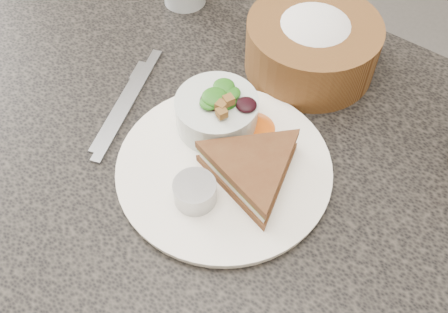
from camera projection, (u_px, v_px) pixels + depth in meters
dining_table at (226, 272)px, 0.95m from camera, size 1.00×0.70×0.75m
dinner_plate at (224, 168)px, 0.63m from camera, size 0.27×0.27×0.01m
sandwich at (253, 169)px, 0.60m from camera, size 0.18×0.18×0.04m
salad_bowl at (217, 108)px, 0.64m from camera, size 0.12×0.12×0.06m
dressing_ramekin at (195, 192)px, 0.58m from camera, size 0.07×0.07×0.03m
orange_wedge at (254, 122)px, 0.65m from camera, size 0.08×0.08×0.03m
fork at (119, 110)px, 0.69m from camera, size 0.07×0.15×0.00m
knife at (129, 102)px, 0.70m from camera, size 0.09×0.21×0.00m
bread_basket at (313, 38)px, 0.70m from camera, size 0.20×0.20×0.11m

